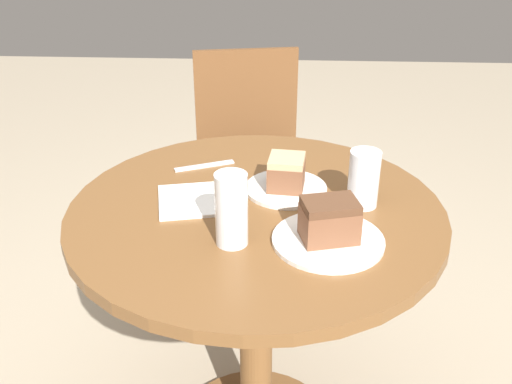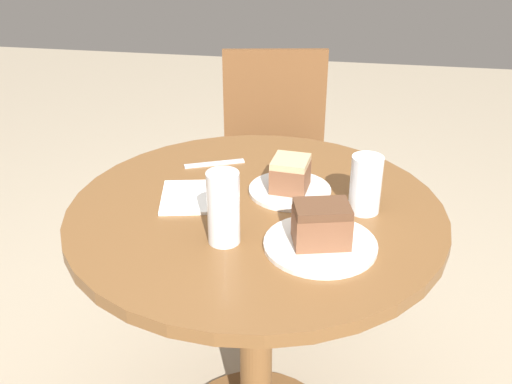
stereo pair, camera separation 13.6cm
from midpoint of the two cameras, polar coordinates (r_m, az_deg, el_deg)
name	(u,v)px [view 2 (the right image)]	position (r m, az deg, el deg)	size (l,w,h in m)	color
table	(256,275)	(1.48, 2.65, -8.03)	(0.87, 0.87, 0.76)	brown
chair	(275,170)	(2.23, 3.58, 2.03)	(0.47, 0.49, 0.88)	brown
plate_near	(290,190)	(1.44, 5.93, 0.09)	(0.20, 0.20, 0.01)	silver
plate_far	(320,245)	(1.25, 9.27, -5.06)	(0.23, 0.23, 0.01)	silver
cake_slice_near	(290,174)	(1.42, 6.02, 1.66)	(0.09, 0.10, 0.08)	brown
cake_slice_far	(321,224)	(1.22, 9.44, -3.13)	(0.13, 0.10, 0.09)	brown
glass_lemonade	(223,211)	(1.21, 0.07, -1.89)	(0.07, 0.07, 0.16)	silver
glass_water	(365,188)	(1.37, 13.19, 0.35)	(0.07, 0.07, 0.13)	silver
napkin_stack	(196,197)	(1.41, -3.01, -0.53)	(0.19, 0.19, 0.01)	white
fork	(302,216)	(1.34, 7.30, -2.40)	(0.10, 0.14, 0.00)	silver
spoon	(214,164)	(1.58, -1.53, 2.66)	(0.15, 0.08, 0.00)	silver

